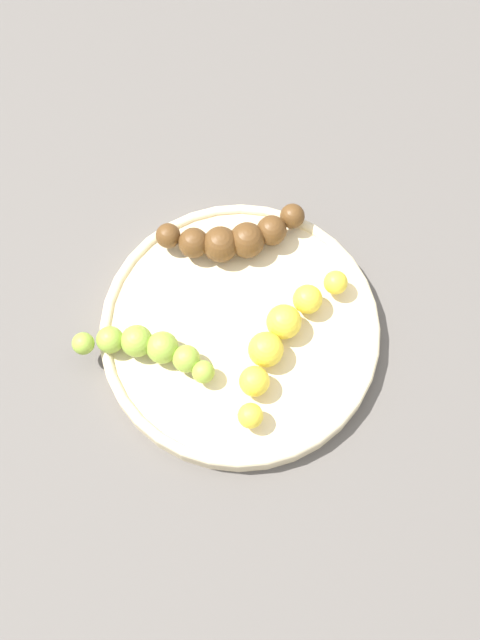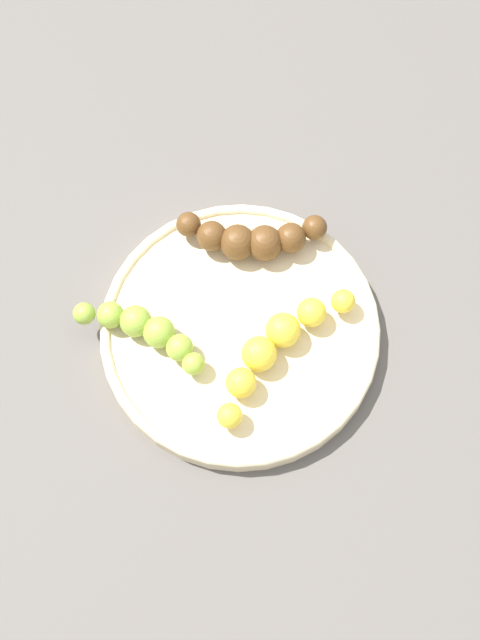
{
  "view_description": "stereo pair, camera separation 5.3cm",
  "coord_description": "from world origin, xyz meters",
  "px_view_note": "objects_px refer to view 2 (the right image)",
  "views": [
    {
      "loc": [
        0.15,
        -0.21,
        0.69
      ],
      "look_at": [
        0.0,
        0.0,
        0.04
      ],
      "focal_mm": 44.39,
      "sensor_mm": 36.0,
      "label": 1
    },
    {
      "loc": [
        0.19,
        -0.18,
        0.69
      ],
      "look_at": [
        0.0,
        0.0,
        0.04
      ],
      "focal_mm": 44.39,
      "sensor_mm": 36.0,
      "label": 2
    }
  ],
  "objects_px": {
    "fruit_bowl": "(240,330)",
    "banana_overripe": "(251,238)",
    "banana_green": "(145,330)",
    "banana_yellow": "(276,346)"
  },
  "relations": [
    {
      "from": "fruit_bowl",
      "to": "banana_overripe",
      "type": "relative_size",
      "value": 2.38
    },
    {
      "from": "banana_overripe",
      "to": "banana_green",
      "type": "distance_m",
      "value": 0.13
    },
    {
      "from": "fruit_bowl",
      "to": "banana_green",
      "type": "distance_m",
      "value": 0.09
    },
    {
      "from": "fruit_bowl",
      "to": "banana_overripe",
      "type": "xyz_separation_m",
      "value": [
        -0.05,
        0.07,
        0.02
      ]
    },
    {
      "from": "banana_yellow",
      "to": "banana_green",
      "type": "relative_size",
      "value": 1.32
    },
    {
      "from": "banana_yellow",
      "to": "banana_overripe",
      "type": "bearing_deg",
      "value": -34.88
    },
    {
      "from": "banana_yellow",
      "to": "banana_overripe",
      "type": "height_order",
      "value": "banana_overripe"
    },
    {
      "from": "banana_overripe",
      "to": "banana_green",
      "type": "relative_size",
      "value": 0.84
    },
    {
      "from": "banana_green",
      "to": "fruit_bowl",
      "type": "bearing_deg",
      "value": -58.12
    },
    {
      "from": "fruit_bowl",
      "to": "banana_yellow",
      "type": "height_order",
      "value": "banana_yellow"
    }
  ]
}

